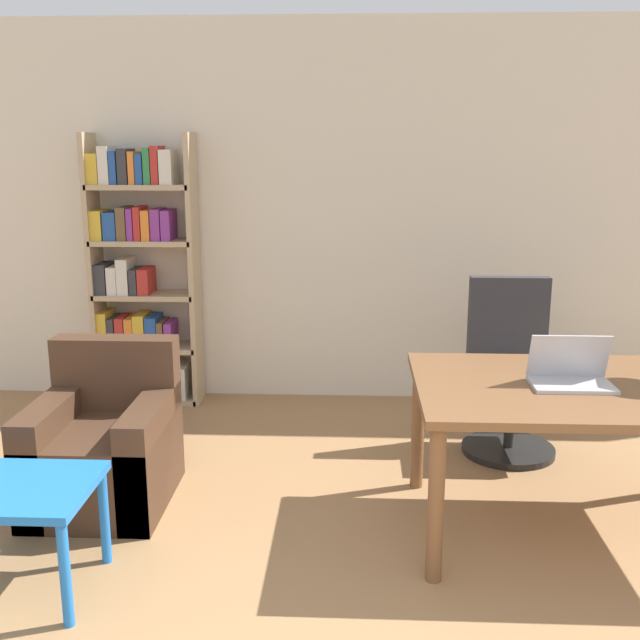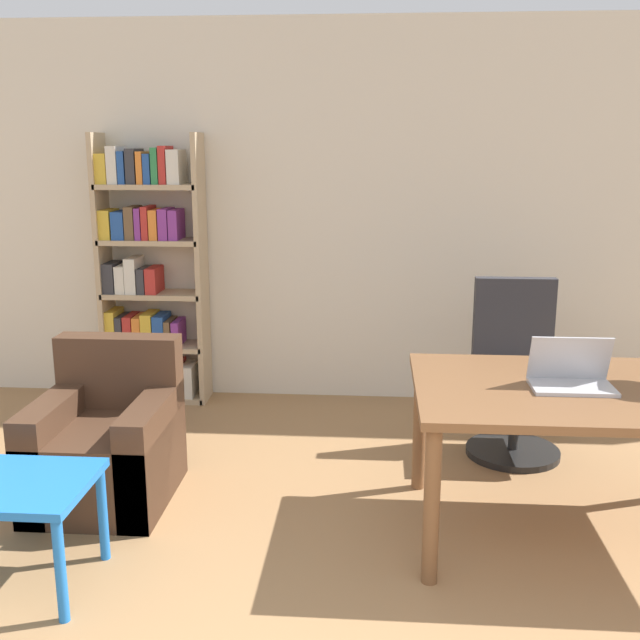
# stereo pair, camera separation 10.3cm
# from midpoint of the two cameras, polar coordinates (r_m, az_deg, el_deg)

# --- Properties ---
(wall_back) EXTENTS (8.00, 0.06, 2.70)m
(wall_back) POSITION_cam_midpoint_polar(r_m,az_deg,el_deg) (5.41, 2.50, 7.99)
(wall_back) COLOR beige
(wall_back) RESTS_ON ground_plane
(desk) EXTENTS (1.54, 1.04, 0.75)m
(desk) POSITION_cam_midpoint_polar(r_m,az_deg,el_deg) (3.72, 18.46, -5.96)
(desk) COLOR brown
(desk) RESTS_ON ground_plane
(laptop) EXTENTS (0.37, 0.23, 0.24)m
(laptop) POSITION_cam_midpoint_polar(r_m,az_deg,el_deg) (3.65, 17.78, -3.96)
(laptop) COLOR #B2B2B7
(laptop) RESTS_ON desk
(office_chair) EXTENTS (0.56, 0.56, 1.05)m
(office_chair) POSITION_cam_midpoint_polar(r_m,az_deg,el_deg) (4.71, 13.63, -4.29)
(office_chair) COLOR black
(office_chair) RESTS_ON ground_plane
(side_table_blue) EXTENTS (0.66, 0.53, 0.48)m
(side_table_blue) POSITION_cam_midpoint_polar(r_m,az_deg,el_deg) (3.43, -23.19, -12.54)
(side_table_blue) COLOR blue
(side_table_blue) RESTS_ON ground_plane
(armchair) EXTENTS (0.67, 0.76, 0.82)m
(armchair) POSITION_cam_midpoint_polar(r_m,az_deg,el_deg) (4.15, -16.78, -9.44)
(armchair) COLOR #472D1E
(armchair) RESTS_ON ground_plane
(bookshelf) EXTENTS (0.75, 0.28, 1.92)m
(bookshelf) POSITION_cam_midpoint_polar(r_m,az_deg,el_deg) (5.51, -14.09, 2.93)
(bookshelf) COLOR tan
(bookshelf) RESTS_ON ground_plane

